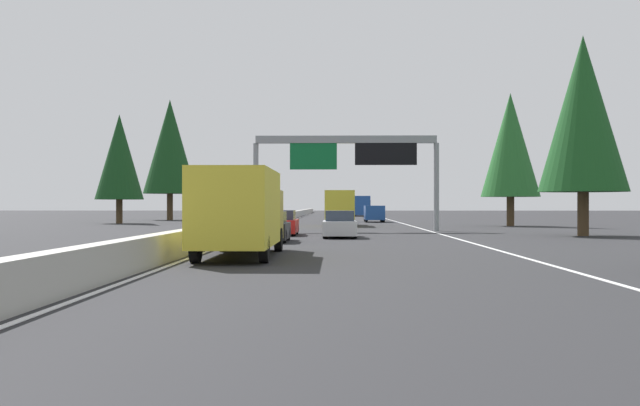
% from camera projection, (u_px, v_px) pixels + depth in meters
% --- Properties ---
extents(ground_plane, '(320.00, 320.00, 0.00)m').
position_uv_depth(ground_plane, '(275.00, 226.00, 64.35)').
color(ground_plane, '#262628').
extents(median_barrier, '(180.00, 0.56, 0.90)m').
position_uv_depth(median_barrier, '(287.00, 217.00, 84.35)').
color(median_barrier, '#ADAAA3').
rests_on(median_barrier, ground).
extents(shoulder_stripe_right, '(160.00, 0.16, 0.01)m').
position_uv_depth(shoulder_stripe_right, '(400.00, 223.00, 74.11)').
color(shoulder_stripe_right, silver).
rests_on(shoulder_stripe_right, ground).
extents(shoulder_stripe_median, '(160.00, 0.16, 0.01)m').
position_uv_depth(shoulder_stripe_median, '(286.00, 223.00, 74.34)').
color(shoulder_stripe_median, silver).
rests_on(shoulder_stripe_median, ground).
extents(sign_gantry_overhead, '(0.50, 12.68, 6.49)m').
position_uv_depth(sign_gantry_overhead, '(348.00, 155.00, 51.43)').
color(sign_gantry_overhead, gray).
rests_on(sign_gantry_overhead, ground).
extents(box_truck_far_center, '(8.50, 2.40, 2.95)m').
position_uv_depth(box_truck_far_center, '(241.00, 210.00, 25.86)').
color(box_truck_far_center, gold).
rests_on(box_truck_far_center, ground).
extents(sedan_far_right, '(4.40, 1.80, 1.47)m').
position_uv_depth(sedan_far_right, '(340.00, 225.00, 41.13)').
color(sedan_far_right, silver).
rests_on(sedan_far_right, ground).
extents(pickup_near_center, '(5.60, 2.00, 1.86)m').
position_uv_depth(pickup_near_center, '(337.00, 213.00, 79.82)').
color(pickup_near_center, black).
rests_on(pickup_near_center, ground).
extents(bus_mid_right, '(11.50, 2.55, 3.10)m').
position_uv_depth(bus_mid_right, '(361.00, 205.00, 118.79)').
color(bus_mid_right, '#1E4793').
rests_on(bus_mid_right, ground).
extents(sedan_mid_left, '(4.40, 1.80, 1.47)m').
position_uv_depth(sedan_mid_left, '(270.00, 228.00, 36.55)').
color(sedan_mid_left, black).
rests_on(sedan_mid_left, ground).
extents(sedan_distant_a, '(4.40, 1.80, 1.47)m').
position_uv_depth(sedan_distant_a, '(282.00, 224.00, 44.31)').
color(sedan_distant_a, red).
rests_on(sedan_distant_a, ground).
extents(minivan_near_right, '(5.00, 1.95, 1.69)m').
position_uv_depth(minivan_near_right, '(374.00, 213.00, 77.55)').
color(minivan_near_right, '#1E4793').
rests_on(minivan_near_right, ground).
extents(box_truck_distant_b, '(8.50, 2.40, 2.95)m').
position_uv_depth(box_truck_distant_b, '(339.00, 207.00, 63.90)').
color(box_truck_distant_b, gold).
rests_on(box_truck_distant_b, ground).
extents(oncoming_near, '(5.60, 2.00, 1.86)m').
position_uv_depth(oncoming_near, '(214.00, 214.00, 72.39)').
color(oncoming_near, maroon).
rests_on(oncoming_near, ground).
extents(conifer_right_near, '(5.07, 5.07, 11.51)m').
position_uv_depth(conifer_right_near, '(583.00, 114.00, 43.22)').
color(conifer_right_near, '#4C3823').
rests_on(conifer_right_near, ground).
extents(conifer_right_mid, '(4.90, 4.90, 11.15)m').
position_uv_depth(conifer_right_mid, '(510.00, 145.00, 63.13)').
color(conifer_right_mid, '#4C3823').
rests_on(conifer_right_mid, ground).
extents(conifer_left_mid, '(4.57, 4.57, 10.39)m').
position_uv_depth(conifer_left_mid, '(119.00, 157.00, 71.70)').
color(conifer_left_mid, '#4C3823').
rests_on(conifer_left_mid, ground).
extents(conifer_left_far, '(6.15, 6.15, 13.97)m').
position_uv_depth(conifer_left_far, '(170.00, 147.00, 87.37)').
color(conifer_left_far, '#4C3823').
rests_on(conifer_left_far, ground).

